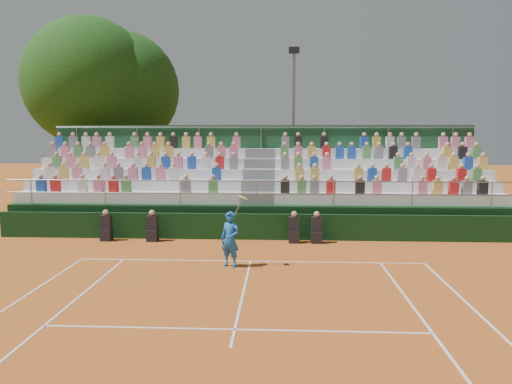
{
  "coord_description": "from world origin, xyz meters",
  "views": [
    {
      "loc": [
        0.95,
        -15.51,
        4.19
      ],
      "look_at": [
        0.0,
        3.5,
        1.8
      ],
      "focal_mm": 35.0,
      "sensor_mm": 36.0,
      "label": 1
    }
  ],
  "objects_px": {
    "tennis_player": "(230,239)",
    "tree_west": "(89,82)",
    "tree_east": "(121,90)",
    "floodlight_mast": "(294,114)"
  },
  "relations": [
    {
      "from": "tennis_player",
      "to": "floodlight_mast",
      "type": "height_order",
      "value": "floodlight_mast"
    },
    {
      "from": "tree_east",
      "to": "floodlight_mast",
      "type": "relative_size",
      "value": 1.12
    },
    {
      "from": "tree_west",
      "to": "tree_east",
      "type": "xyz_separation_m",
      "value": [
        1.44,
        1.13,
        -0.34
      ]
    },
    {
      "from": "tennis_player",
      "to": "floodlight_mast",
      "type": "xyz_separation_m",
      "value": [
        2.24,
        14.03,
        4.22
      ]
    },
    {
      "from": "tree_west",
      "to": "tree_east",
      "type": "distance_m",
      "value": 1.86
    },
    {
      "from": "tree_east",
      "to": "floodlight_mast",
      "type": "xyz_separation_m",
      "value": [
        10.08,
        -0.24,
        -1.38
      ]
    },
    {
      "from": "tennis_player",
      "to": "tree_west",
      "type": "height_order",
      "value": "tree_west"
    },
    {
      "from": "tennis_player",
      "to": "tree_east",
      "type": "bearing_deg",
      "value": 118.79
    },
    {
      "from": "tennis_player",
      "to": "floodlight_mast",
      "type": "bearing_deg",
      "value": 80.94
    },
    {
      "from": "tree_west",
      "to": "tree_east",
      "type": "height_order",
      "value": "tree_west"
    }
  ]
}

